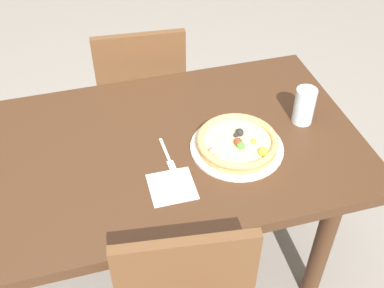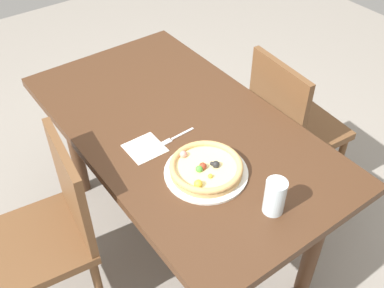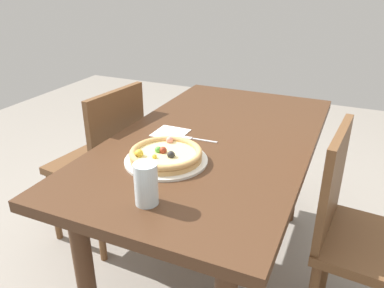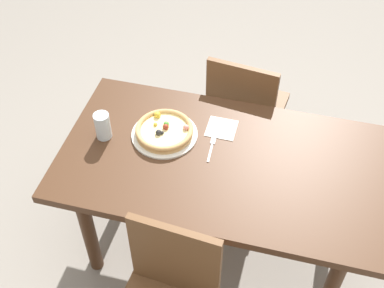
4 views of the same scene
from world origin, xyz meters
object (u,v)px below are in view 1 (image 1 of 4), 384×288
pizza (237,142)px  drinking_glass (304,106)px  dining_table (149,169)px  fork (168,158)px  chair_near (142,97)px  plate (237,148)px  napkin (172,187)px

pizza → drinking_glass: size_ratio=2.01×
dining_table → fork: (-0.06, 0.07, 0.10)m
chair_near → pizza: bearing=-69.0°
plate → fork: 0.23m
dining_table → chair_near: size_ratio=1.67×
dining_table → chair_near: 0.65m
plate → dining_table: bearing=-16.0°
fork → dining_table: bearing=-141.7°
plate → fork: size_ratio=1.90×
chair_near → fork: 0.73m
plate → drinking_glass: (-0.27, -0.08, 0.06)m
dining_table → drinking_glass: (-0.56, 0.01, 0.17)m
chair_near → plate: 0.78m
plate → chair_near: bearing=-73.7°
fork → napkin: size_ratio=1.18×
chair_near → drinking_glass: (-0.48, 0.63, 0.32)m
dining_table → drinking_glass: drinking_glass is taller
pizza → drinking_glass: drinking_glass is taller
dining_table → plate: 0.32m
chair_near → plate: bearing=-69.0°
fork → chair_near: bearing=175.1°
chair_near → fork: size_ratio=5.30×
plate → napkin: size_ratio=2.24×
napkin → dining_table: bearing=-79.0°
dining_table → chair_near: bearing=-97.7°
plate → drinking_glass: bearing=-164.3°
pizza → drinking_glass: 0.29m
fork → napkin: bearing=-10.9°
chair_near → plate: chair_near is taller
plate → drinking_glass: 0.29m
napkin → chair_near: bearing=-93.3°
drinking_glass → napkin: 0.56m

